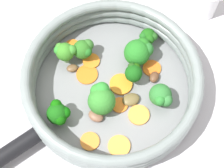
{
  "coord_description": "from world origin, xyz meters",
  "views": [
    {
      "loc": [
        -0.02,
        0.28,
        0.63
      ],
      "look_at": [
        0.0,
        0.0,
        0.03
      ],
      "focal_mm": 60.0,
      "sensor_mm": 36.0,
      "label": 1
    }
  ],
  "objects": [
    {
      "name": "skillet_rim_wall",
      "position": [
        0.0,
        0.0,
        0.04
      ],
      "size": [
        0.31,
        0.31,
        0.06
      ],
      "color": "gray",
      "rests_on": "skillet"
    },
    {
      "name": "broccoli_floret_0",
      "position": [
        -0.09,
        0.02,
        0.04
      ],
      "size": [
        0.04,
        0.04,
        0.04
      ],
      "color": "#80B563",
      "rests_on": "skillet"
    },
    {
      "name": "carrot_slice_3",
      "position": [
        -0.02,
        -0.01,
        0.01
      ],
      "size": [
        0.04,
        0.04,
        0.01
      ],
      "primitive_type": "cylinder",
      "rotation": [
        0.0,
        0.0,
        1.58
      ],
      "color": "orange",
      "rests_on": "skillet"
    },
    {
      "name": "mushroom_piece_3",
      "position": [
        0.02,
        0.06,
        0.02
      ],
      "size": [
        0.03,
        0.03,
        0.01
      ],
      "primitive_type": "ellipsoid",
      "rotation": [
        0.0,
        0.0,
        2.62
      ],
      "color": "#875C45",
      "rests_on": "skillet"
    },
    {
      "name": "salt_shaker",
      "position": [
        -0.18,
        -0.18,
        0.04
      ],
      "size": [
        0.04,
        0.04,
        0.09
      ],
      "color": "white",
      "rests_on": "ground_plane"
    },
    {
      "name": "carrot_slice_5",
      "position": [
        0.08,
        -0.08,
        0.01
      ],
      "size": [
        0.04,
        0.04,
        0.0
      ],
      "primitive_type": "cylinder",
      "rotation": [
        0.0,
        0.0,
        4.2
      ],
      "color": "orange",
      "rests_on": "skillet"
    },
    {
      "name": "skillet_rivet_left",
      "position": [
        0.12,
        0.07,
        0.02
      ],
      "size": [
        0.01,
        0.01,
        0.01
      ],
      "primitive_type": "sphere",
      "color": "gray",
      "rests_on": "skillet"
    },
    {
      "name": "broccoli_floret_6",
      "position": [
        -0.04,
        -0.02,
        0.04
      ],
      "size": [
        0.03,
        0.03,
        0.05
      ],
      "color": "#7FAC66",
      "rests_on": "skillet"
    },
    {
      "name": "carrot_slice_2",
      "position": [
        0.03,
        0.1,
        0.01
      ],
      "size": [
        0.05,
        0.05,
        0.0
      ],
      "primitive_type": "cylinder",
      "rotation": [
        0.0,
        0.0,
        0.81
      ],
      "color": "orange",
      "rests_on": "skillet"
    },
    {
      "name": "carrot_slice_7",
      "position": [
        -0.02,
        0.03,
        0.01
      ],
      "size": [
        0.04,
        0.04,
        0.0
      ],
      "primitive_type": "cylinder",
      "rotation": [
        0.0,
        0.0,
        2.6
      ],
      "color": "orange",
      "rests_on": "skillet"
    },
    {
      "name": "carrot_slice_0",
      "position": [
        -0.07,
        -0.04,
        0.01
      ],
      "size": [
        0.05,
        0.05,
        0.0
      ],
      "primitive_type": "cylinder",
      "rotation": [
        0.0,
        0.0,
        0.97
      ],
      "color": "orange",
      "rests_on": "skillet"
    },
    {
      "name": "mushroom_piece_0",
      "position": [
        -0.08,
        -0.02,
        0.02
      ],
      "size": [
        0.02,
        0.03,
        0.01
      ],
      "primitive_type": "ellipsoid",
      "rotation": [
        0.0,
        0.0,
        4.42
      ],
      "color": "brown",
      "rests_on": "skillet"
    },
    {
      "name": "broccoli_floret_1",
      "position": [
        0.09,
        0.07,
        0.04
      ],
      "size": [
        0.04,
        0.04,
        0.05
      ],
      "color": "#8BAB6E",
      "rests_on": "skillet"
    },
    {
      "name": "mushroom_piece_1",
      "position": [
        -0.03,
        0.02,
        0.02
      ],
      "size": [
        0.04,
        0.03,
        0.01
      ],
      "primitive_type": "ellipsoid",
      "rotation": [
        0.0,
        0.0,
        3.54
      ],
      "color": "brown",
      "rests_on": "skillet"
    },
    {
      "name": "broccoli_floret_4",
      "position": [
        0.06,
        -0.06,
        0.04
      ],
      "size": [
        0.04,
        0.04,
        0.04
      ],
      "color": "#709A5D",
      "rests_on": "skillet"
    },
    {
      "name": "skillet",
      "position": [
        0.0,
        0.0,
        0.01
      ],
      "size": [
        0.29,
        0.29,
        0.01
      ],
      "primitive_type": "cylinder",
      "color": "gray",
      "rests_on": "ground_plane"
    },
    {
      "name": "broccoli_floret_3",
      "position": [
        0.02,
        0.04,
        0.04
      ],
      "size": [
        0.05,
        0.05,
        0.05
      ],
      "color": "#659546",
      "rests_on": "skillet"
    },
    {
      "name": "broccoli_floret_2",
      "position": [
        0.09,
        -0.05,
        0.04
      ],
      "size": [
        0.04,
        0.03,
        0.05
      ],
      "color": "#73985F",
      "rests_on": "skillet"
    },
    {
      "name": "carrot_slice_4",
      "position": [
        -0.05,
        0.05,
        0.01
      ],
      "size": [
        0.05,
        0.05,
        0.0
      ],
      "primitive_type": "cylinder",
      "rotation": [
        0.0,
        0.0,
        1.28
      ],
      "color": "#F9973B",
      "rests_on": "skillet"
    },
    {
      "name": "broccoli_floret_7",
      "position": [
        -0.06,
        -0.1,
        0.04
      ],
      "size": [
        0.03,
        0.03,
        0.04
      ],
      "color": "#8DAD65",
      "rests_on": "skillet"
    },
    {
      "name": "skillet_rivet_right",
      "position": [
        0.09,
        0.11,
        0.02
      ],
      "size": [
        0.01,
        0.01,
        0.01
      ],
      "primitive_type": "sphere",
      "color": "gray",
      "rests_on": "skillet"
    },
    {
      "name": "carrot_slice_1",
      "position": [
        0.04,
        -0.05,
        0.01
      ],
      "size": [
        0.04,
        0.04,
        0.0
      ],
      "primitive_type": "cylinder",
      "rotation": [
        0.0,
        0.0,
        0.99
      ],
      "color": "orange",
      "rests_on": "skillet"
    },
    {
      "name": "carrot_slice_8",
      "position": [
        -0.02,
        0.11,
        0.01
      ],
      "size": [
        0.04,
        0.04,
        0.0
      ],
      "primitive_type": "cylinder",
      "rotation": [
        0.0,
        0.0,
        3.21
      ],
      "color": "#F59D3D",
      "rests_on": "skillet"
    },
    {
      "name": "ground_plane",
      "position": [
        0.0,
        0.0,
        0.0
      ],
      "size": [
        4.0,
        4.0,
        0.0
      ],
      "primitive_type": "plane",
      "color": "#B9B6C0"
    },
    {
      "name": "carrot_slice_6",
      "position": [
        0.05,
        -0.02,
        0.01
      ],
      "size": [
        0.05,
        0.05,
        0.0
      ],
      "primitive_type": "cylinder",
      "rotation": [
        0.0,
        0.0,
        1.83
      ],
      "color": "orange",
      "rests_on": "skillet"
    },
    {
      "name": "broccoli_floret_5",
      "position": [
        -0.05,
        -0.06,
        0.04
      ],
      "size": [
        0.05,
        0.05,
        0.05
      ],
      "color": "#86AD62",
      "rests_on": "skillet"
    },
    {
      "name": "mushroom_piece_2",
      "position": [
        0.08,
        -0.03,
        0.02
      ],
      "size": [
        0.02,
        0.02,
        0.01
      ],
      "primitive_type": "ellipsoid",
      "rotation": [
        0.0,
        0.0,
        3.4
      ],
      "color": "brown",
      "rests_on": "skillet"
    }
  ]
}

